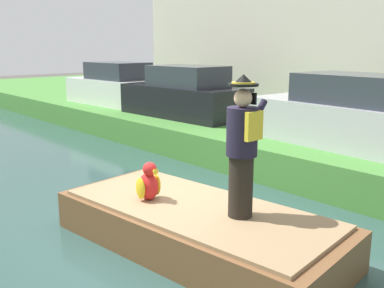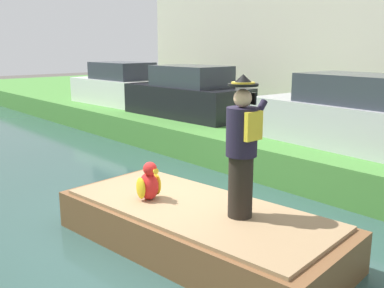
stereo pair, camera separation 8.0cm
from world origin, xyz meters
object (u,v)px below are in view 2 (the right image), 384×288
Objects in this scene: parrot_plush at (149,183)px; parked_car_silver at (347,115)px; parked_car_white at (120,86)px; person_pirate at (242,148)px; parked_car_dark at (188,95)px; boat at (197,227)px.

parked_car_silver is at bearing -3.13° from parrot_plush.
parrot_plush is at bearing -119.79° from parked_car_white.
parrot_plush is (-0.52, 1.31, -0.68)m from person_pirate.
parrot_plush is 0.14× the size of parked_car_silver.
person_pirate is 4.56m from parked_car_silver.
parked_car_white is at bearing 90.00° from parked_car_silver.
parked_car_silver is 1.01× the size of parked_car_dark.
parked_car_dark reaches higher than boat.
boat is 0.93m from parrot_plush.
person_pirate is 0.45× the size of parked_car_silver.
parked_car_silver is at bearing -90.00° from parked_car_white.
boat is 10.48m from parked_car_white.
parked_car_silver reaches higher than parrot_plush.
boat is 1.40m from person_pirate.
parked_car_dark is at bearing 90.00° from parked_car_silver.
person_pirate is at bearing -113.98° from parked_car_white.
person_pirate is 0.45× the size of parked_car_white.
boat is at bearing -63.85° from parrot_plush.
person_pirate reaches higher than parrot_plush.
person_pirate reaches higher than boat.
person_pirate is 3.25× the size of parrot_plush.
parrot_plush is 0.14× the size of parked_car_white.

